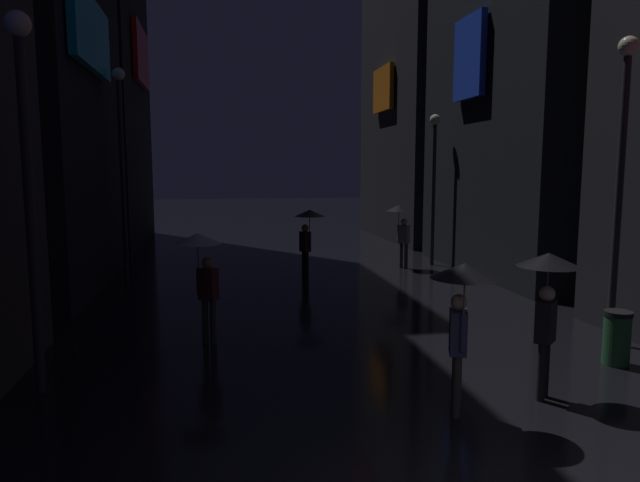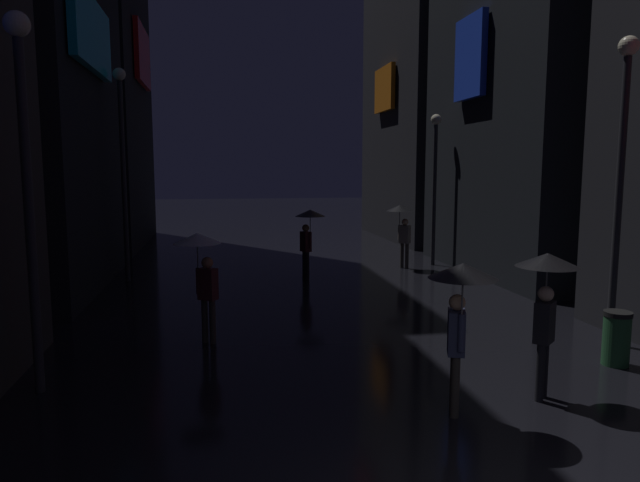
% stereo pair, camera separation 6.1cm
% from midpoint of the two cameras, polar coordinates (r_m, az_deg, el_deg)
% --- Properties ---
extents(building_right_far, '(4.25, 8.62, 21.20)m').
position_cam_midpoint_polar(building_right_far, '(28.87, 10.87, 21.74)').
color(building_right_far, black).
rests_on(building_right_far, ground).
extents(pedestrian_foreground_right_black, '(0.90, 0.90, 2.12)m').
position_cam_midpoint_polar(pedestrian_foreground_right_black, '(19.19, 8.23, 2.23)').
color(pedestrian_foreground_right_black, '#38332D').
rests_on(pedestrian_foreground_right_black, ground).
extents(pedestrian_midstreet_left_black, '(0.90, 0.90, 2.12)m').
position_cam_midpoint_polar(pedestrian_midstreet_left_black, '(7.70, 14.11, -5.40)').
color(pedestrian_midstreet_left_black, '#38332D').
rests_on(pedestrian_midstreet_left_black, ground).
extents(pedestrian_near_crossing_clear, '(0.90, 0.90, 2.12)m').
position_cam_midpoint_polar(pedestrian_near_crossing_clear, '(10.99, -11.69, -1.56)').
color(pedestrian_near_crossing_clear, '#38332D').
rests_on(pedestrian_near_crossing_clear, ground).
extents(pedestrian_foreground_left_black, '(0.90, 0.90, 2.12)m').
position_cam_midpoint_polar(pedestrian_foreground_left_black, '(16.94, -1.03, 1.65)').
color(pedestrian_foreground_left_black, black).
rests_on(pedestrian_foreground_left_black, ground).
extents(pedestrian_midstreet_centre_black, '(0.90, 0.90, 2.12)m').
position_cam_midpoint_polar(pedestrian_midstreet_centre_black, '(8.84, 21.88, -4.07)').
color(pedestrian_midstreet_centre_black, black).
rests_on(pedestrian_midstreet_centre_black, ground).
extents(streetlamp_left_near, '(0.36, 0.36, 5.49)m').
position_cam_midpoint_polar(streetlamp_left_near, '(9.19, -27.19, 7.15)').
color(streetlamp_left_near, '#2D2D33').
rests_on(streetlamp_left_near, ground).
extents(streetlamp_right_near, '(0.36, 0.36, 5.69)m').
position_cam_midpoint_polar(streetlamp_right_near, '(11.94, 28.05, 7.45)').
color(streetlamp_right_near, '#2D2D33').
rests_on(streetlamp_right_near, ground).
extents(streetlamp_right_far, '(0.36, 0.36, 5.14)m').
position_cam_midpoint_polar(streetlamp_right_far, '(19.95, 11.50, 6.89)').
color(streetlamp_right_far, '#2D2D33').
rests_on(streetlamp_right_far, ground).
extents(streetlamp_left_far, '(0.36, 0.36, 6.18)m').
position_cam_midpoint_polar(streetlamp_left_far, '(17.65, -19.04, 8.42)').
color(streetlamp_left_far, '#2D2D33').
rests_on(streetlamp_left_far, ground).
extents(trash_bin, '(0.46, 0.46, 0.93)m').
position_cam_midpoint_polar(trash_bin, '(11.04, 27.67, -8.59)').
color(trash_bin, '#265933').
rests_on(trash_bin, ground).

